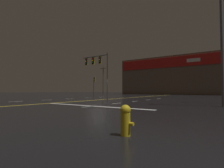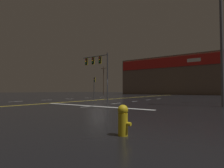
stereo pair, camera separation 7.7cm
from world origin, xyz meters
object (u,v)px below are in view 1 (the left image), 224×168
at_px(traffic_signal_median, 96,64).
at_px(traffic_signal_corner_northwest, 94,82).
at_px(fire_hydrant, 126,119).
at_px(streetlight_near_left, 221,8).

height_order(traffic_signal_median, traffic_signal_corner_northwest, traffic_signal_median).
height_order(traffic_signal_median, fire_hydrant, traffic_signal_median).
bearing_deg(traffic_signal_median, traffic_signal_corner_northwest, 131.34).
xyz_separation_m(traffic_signal_corner_northwest, fire_hydrant, (21.14, -23.92, -2.46)).
xyz_separation_m(traffic_signal_median, streetlight_near_left, (13.93, -3.16, 2.35)).
bearing_deg(fire_hydrant, traffic_signal_corner_northwest, 131.47).
height_order(streetlight_near_left, fire_hydrant, streetlight_near_left).
bearing_deg(streetlight_near_left, traffic_signal_median, 167.22).
xyz_separation_m(traffic_signal_corner_northwest, streetlight_near_left, (22.87, -13.32, 4.08)).
relative_size(traffic_signal_median, fire_hydrant, 7.72).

